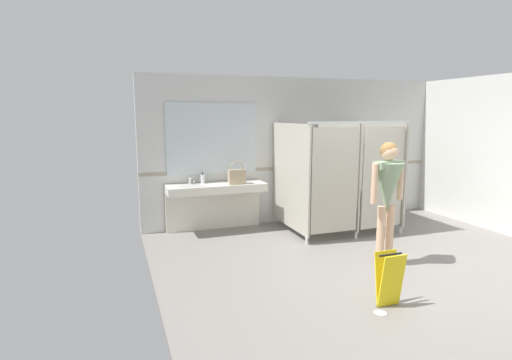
{
  "coord_description": "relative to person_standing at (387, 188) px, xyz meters",
  "views": [
    {
      "loc": [
        -3.53,
        -4.14,
        2.07
      ],
      "look_at": [
        -1.68,
        1.05,
        1.17
      ],
      "focal_mm": 28.32,
      "sensor_mm": 36.0,
      "label": 1
    }
  ],
  "objects": [
    {
      "name": "bathroom_stalls",
      "position": [
        0.3,
        1.65,
        -0.06
      ],
      "size": [
        1.9,
        1.53,
        1.96
      ],
      "color": "#B2AD9E",
      "rests_on": "ground_plane"
    },
    {
      "name": "mirror_panel",
      "position": [
        -1.8,
        2.6,
        0.56
      ],
      "size": [
        1.64,
        0.02,
        1.26
      ],
      "primitive_type": "cube",
      "color": "silver",
      "rests_on": "wall_back"
    },
    {
      "name": "handbag",
      "position": [
        -1.46,
        2.2,
        -0.08
      ],
      "size": [
        0.3,
        0.11,
        0.41
      ],
      "color": "tan",
      "rests_on": "vanity_counter"
    },
    {
      "name": "wall_back",
      "position": [
        0.04,
        2.68,
        0.29
      ],
      "size": [
        6.29,
        0.12,
        2.76
      ],
      "primitive_type": "cube",
      "color": "silver",
      "rests_on": "ground_plane"
    },
    {
      "name": "floor_drain_cover",
      "position": [
        -0.92,
        -1.17,
        -1.08
      ],
      "size": [
        0.14,
        0.14,
        0.01
      ],
      "primitive_type": "cylinder",
      "color": "#B7BABF",
      "rests_on": "ground_plane"
    },
    {
      "name": "paper_cup",
      "position": [
        -1.57,
        2.25,
        -0.18
      ],
      "size": [
        0.07,
        0.07,
        0.09
      ],
      "primitive_type": "cylinder",
      "color": "beige",
      "rests_on": "vanity_counter"
    },
    {
      "name": "wall_back_tile_band",
      "position": [
        0.04,
        2.61,
        -0.04
      ],
      "size": [
        6.29,
        0.01,
        0.06
      ],
      "primitive_type": "cube",
      "color": "#9E937F",
      "rests_on": "wall_back"
    },
    {
      "name": "wet_floor_sign",
      "position": [
        -0.73,
        -1.05,
        -0.78
      ],
      "size": [
        0.28,
        0.19,
        0.6
      ],
      "color": "yellow",
      "rests_on": "ground_plane"
    },
    {
      "name": "soap_dispenser",
      "position": [
        -2.01,
        2.49,
        -0.14
      ],
      "size": [
        0.07,
        0.07,
        0.19
      ],
      "color": "white",
      "rests_on": "vanity_counter"
    },
    {
      "name": "vanity_counter",
      "position": [
        -1.8,
        2.42,
        -0.46
      ],
      "size": [
        1.74,
        0.52,
        0.98
      ],
      "color": "silver",
      "rests_on": "ground_plane"
    },
    {
      "name": "person_standing",
      "position": [
        0.0,
        0.0,
        0.0
      ],
      "size": [
        0.58,
        0.47,
        1.71
      ],
      "color": "#DBAD89",
      "rests_on": "ground_plane"
    },
    {
      "name": "ground_plane",
      "position": [
        0.04,
        -0.33,
        -1.14
      ],
      "size": [
        6.29,
        6.49,
        0.1
      ],
      "primitive_type": "cube",
      "color": "gray"
    }
  ]
}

